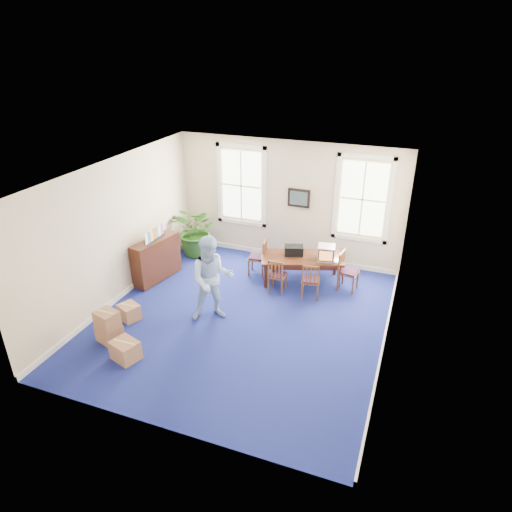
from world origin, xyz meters
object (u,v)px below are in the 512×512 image
(conference_table, at_px, (301,269))
(cardboard_boxes, at_px, (119,325))
(potted_plant, at_px, (197,231))
(chair_near_left, at_px, (277,275))
(credenza, at_px, (156,260))
(man, at_px, (212,279))
(crt_tv, at_px, (326,253))

(conference_table, distance_m, cardboard_boxes, 4.55)
(conference_table, xyz_separation_m, potted_plant, (-3.07, 0.43, 0.39))
(chair_near_left, xyz_separation_m, credenza, (-2.98, -0.50, 0.10))
(credenza, distance_m, potted_plant, 1.63)
(credenza, bearing_deg, conference_table, 31.18)
(man, bearing_deg, cardboard_boxes, -164.98)
(conference_table, height_order, credenza, credenza)
(chair_near_left, relative_size, man, 0.45)
(crt_tv, bearing_deg, cardboard_boxes, -141.86)
(cardboard_boxes, bearing_deg, potted_plant, 94.72)
(cardboard_boxes, bearing_deg, chair_near_left, 51.93)
(credenza, bearing_deg, crt_tv, 29.15)
(conference_table, bearing_deg, credenza, 179.87)
(conference_table, bearing_deg, chair_near_left, -140.13)
(crt_tv, bearing_deg, credenza, -172.95)
(crt_tv, height_order, man, man)
(man, xyz_separation_m, potted_plant, (-1.74, 2.67, -0.23))
(chair_near_left, relative_size, potted_plant, 0.60)
(man, height_order, cardboard_boxes, man)
(man, bearing_deg, credenza, 122.32)
(crt_tv, distance_m, potted_plant, 3.67)
(chair_near_left, bearing_deg, man, 59.30)
(potted_plant, xyz_separation_m, cardboard_boxes, (0.34, -4.07, -0.36))
(conference_table, distance_m, potted_plant, 3.12)
(crt_tv, xyz_separation_m, cardboard_boxes, (-3.31, -3.69, -0.49))
(conference_table, relative_size, chair_near_left, 2.29)
(conference_table, height_order, potted_plant, potted_plant)
(crt_tv, xyz_separation_m, credenza, (-3.96, -1.21, -0.32))
(chair_near_left, bearing_deg, crt_tv, -144.17)
(conference_table, relative_size, potted_plant, 1.36)
(chair_near_left, distance_m, man, 1.90)
(crt_tv, distance_m, credenza, 4.15)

